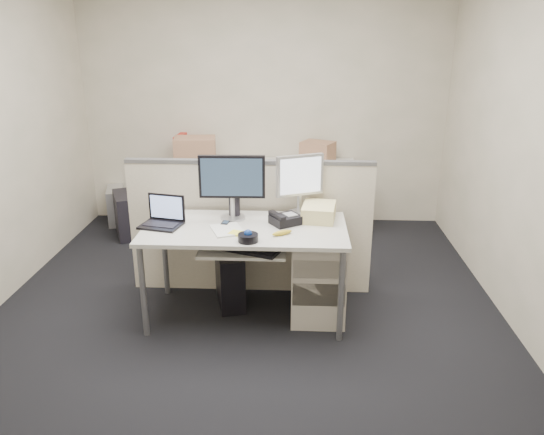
# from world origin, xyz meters

# --- Properties ---
(floor) EXTENTS (4.00, 4.50, 0.01)m
(floor) POSITION_xyz_m (0.00, 0.00, -0.01)
(floor) COLOR black
(floor) RESTS_ON ground
(wall_back) EXTENTS (4.00, 0.02, 2.70)m
(wall_back) POSITION_xyz_m (0.00, 2.25, 1.35)
(wall_back) COLOR beige
(wall_back) RESTS_ON ground
(wall_front) EXTENTS (4.00, 0.02, 2.70)m
(wall_front) POSITION_xyz_m (0.00, -2.25, 1.35)
(wall_front) COLOR beige
(wall_front) RESTS_ON ground
(wall_right) EXTENTS (0.02, 4.50, 2.70)m
(wall_right) POSITION_xyz_m (2.00, 0.00, 1.35)
(wall_right) COLOR beige
(wall_right) RESTS_ON ground
(desk) EXTENTS (1.50, 0.75, 0.73)m
(desk) POSITION_xyz_m (0.00, 0.00, 0.66)
(desk) COLOR silver
(desk) RESTS_ON floor
(keyboard_tray) EXTENTS (0.62, 0.32, 0.02)m
(keyboard_tray) POSITION_xyz_m (0.00, -0.18, 0.62)
(keyboard_tray) COLOR silver
(keyboard_tray) RESTS_ON desk
(drawer_pedestal) EXTENTS (0.40, 0.55, 0.65)m
(drawer_pedestal) POSITION_xyz_m (0.55, 0.05, 0.33)
(drawer_pedestal) COLOR beige
(drawer_pedestal) RESTS_ON floor
(cubicle_partition) EXTENTS (2.00, 0.06, 1.10)m
(cubicle_partition) POSITION_xyz_m (0.00, 0.45, 0.55)
(cubicle_partition) COLOR beige
(cubicle_partition) RESTS_ON floor
(back_counter) EXTENTS (2.00, 0.60, 0.72)m
(back_counter) POSITION_xyz_m (0.00, 1.93, 0.36)
(back_counter) COLOR beige
(back_counter) RESTS_ON floor
(monitor_main) EXTENTS (0.50, 0.20, 0.50)m
(monitor_main) POSITION_xyz_m (-0.11, 0.18, 0.98)
(monitor_main) COLOR black
(monitor_main) RESTS_ON desk
(monitor_small) EXTENTS (0.43, 0.33, 0.47)m
(monitor_small) POSITION_xyz_m (0.40, 0.32, 0.96)
(monitor_small) COLOR #B7B7BC
(monitor_small) RESTS_ON desk
(laptop) EXTENTS (0.33, 0.28, 0.22)m
(laptop) POSITION_xyz_m (-0.62, -0.02, 0.84)
(laptop) COLOR black
(laptop) RESTS_ON desk
(trackball) EXTENTS (0.17, 0.17, 0.05)m
(trackball) POSITION_xyz_m (0.05, -0.28, 0.76)
(trackball) COLOR black
(trackball) RESTS_ON desk
(desk_phone) EXTENTS (0.27, 0.26, 0.07)m
(desk_phone) POSITION_xyz_m (0.30, 0.08, 0.76)
(desk_phone) COLOR black
(desk_phone) RESTS_ON desk
(paper_stack) EXTENTS (0.29, 0.32, 0.01)m
(paper_stack) POSITION_xyz_m (-0.12, -0.08, 0.74)
(paper_stack) COLOR silver
(paper_stack) RESTS_ON desk
(sticky_pad) EXTENTS (0.11, 0.11, 0.01)m
(sticky_pad) POSITION_xyz_m (-0.05, -0.14, 0.74)
(sticky_pad) COLOR #FFF23E
(sticky_pad) RESTS_ON desk
(travel_mug) EXTENTS (0.11, 0.11, 0.19)m
(travel_mug) POSITION_xyz_m (-0.10, 0.22, 0.82)
(travel_mug) COLOR black
(travel_mug) RESTS_ON desk
(banana) EXTENTS (0.16, 0.12, 0.04)m
(banana) POSITION_xyz_m (0.28, -0.15, 0.75)
(banana) COLOR gold
(banana) RESTS_ON desk
(cellphone) EXTENTS (0.07, 0.11, 0.01)m
(cellphone) POSITION_xyz_m (-0.15, 0.06, 0.74)
(cellphone) COLOR black
(cellphone) RESTS_ON desk
(manila_folders) EXTENTS (0.28, 0.34, 0.12)m
(manila_folders) POSITION_xyz_m (0.55, 0.20, 0.79)
(manila_folders) COLOR beige
(manila_folders) RESTS_ON desk
(keyboard) EXTENTS (0.45, 0.29, 0.02)m
(keyboard) POSITION_xyz_m (0.05, -0.22, 0.64)
(keyboard) COLOR black
(keyboard) RESTS_ON keyboard_tray
(pc_tower_desk) EXTENTS (0.30, 0.51, 0.45)m
(pc_tower_desk) POSITION_xyz_m (-0.15, 0.20, 0.22)
(pc_tower_desk) COLOR black
(pc_tower_desk) RESTS_ON floor
(pc_tower_spare_dark) EXTENTS (0.38, 0.53, 0.46)m
(pc_tower_spare_dark) POSITION_xyz_m (-1.45, 1.63, 0.23)
(pc_tower_spare_dark) COLOR black
(pc_tower_spare_dark) RESTS_ON floor
(pc_tower_spare_silver) EXTENTS (0.28, 0.46, 0.41)m
(pc_tower_spare_silver) POSITION_xyz_m (-1.69, 2.03, 0.20)
(pc_tower_spare_silver) COLOR #B7B7BC
(pc_tower_spare_silver) RESTS_ON floor
(cardboard_box_left) EXTENTS (0.46, 0.37, 0.32)m
(cardboard_box_left) POSITION_xyz_m (-0.70, 1.81, 0.88)
(cardboard_box_left) COLOR #AB795C
(cardboard_box_left) RESTS_ON back_counter
(cardboard_box_right) EXTENTS (0.41, 0.38, 0.24)m
(cardboard_box_right) POSITION_xyz_m (0.60, 2.05, 0.84)
(cardboard_box_right) COLOR #AB795C
(cardboard_box_right) RESTS_ON back_counter
(red_binder) EXTENTS (0.09, 0.33, 0.30)m
(red_binder) POSITION_xyz_m (-0.90, 2.03, 0.87)
(red_binder) COLOR red
(red_binder) RESTS_ON back_counter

